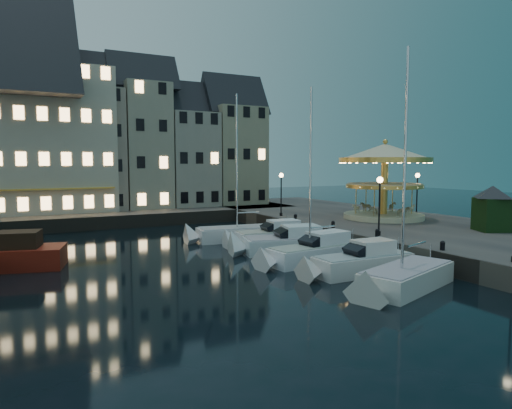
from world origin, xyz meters
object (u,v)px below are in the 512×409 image
streetlamp_c (281,188)px  bollard_c (333,224)px  carousel (385,167)px  motorboat_a (402,280)px  motorboat_b (357,264)px  motorboat_e (270,237)px  streetlamp_d (417,188)px  motorboat_d (285,244)px  streetlamp_b (380,197)px  bollard_b (377,233)px  bollard_d (295,217)px  motorboat_c (313,253)px  bollard_a (442,245)px  motorboat_f (240,234)px  ticket_kiosk (492,200)px

streetlamp_c → bollard_c: 9.34m
carousel → motorboat_a: bearing=-130.8°
motorboat_b → motorboat_e: (0.22, 10.57, 0.00)m
streetlamp_d → motorboat_d: size_ratio=0.53×
streetlamp_b → bollard_b: streetlamp_b is taller
motorboat_d → motorboat_e: 3.09m
streetlamp_b → motorboat_e: streetlamp_b is taller
bollard_d → motorboat_e: 6.01m
motorboat_c → carousel: bearing=30.1°
bollard_a → bollard_d: bearing=90.0°
motorboat_b → motorboat_d: bearing=92.1°
motorboat_c → motorboat_f: bearing=92.6°
motorboat_e → carousel: (12.61, 0.87, 5.47)m
bollard_c → carousel: (7.92, 2.74, 4.51)m
bollard_c → motorboat_b: size_ratio=0.08×
bollard_a → motorboat_a: bearing=-160.2°
streetlamp_d → streetlamp_b: bearing=-148.2°
motorboat_f → carousel: size_ratio=1.47×
bollard_d → carousel: 9.52m
carousel → streetlamp_c: bearing=139.4°
bollard_c → bollard_d: (0.00, 5.50, 0.00)m
bollard_a → motorboat_b: (-4.91, 1.80, -0.96)m
bollard_c → motorboat_e: (-4.69, 1.86, -0.96)m
bollard_b → bollard_c: size_ratio=1.00×
bollard_b → ticket_kiosk: 9.97m
streetlamp_d → carousel: carousel is taller
streetlamp_b → motorboat_c: (-5.96, -0.45, -3.34)m
bollard_a → streetlamp_c: bearing=88.2°
motorboat_b → ticket_kiosk: (14.47, 1.76, 2.98)m
streetlamp_d → bollard_b: 14.27m
streetlamp_d → motorboat_e: 16.94m
streetlamp_d → motorboat_a: size_ratio=0.34×
streetlamp_c → ticket_kiosk: bearing=-60.7°
streetlamp_b → streetlamp_c: 13.50m
motorboat_c → motorboat_e: bearing=84.4°
bollard_d → carousel: bearing=-19.2°
bollard_b → carousel: bearing=44.3°
streetlamp_d → bollard_b: bearing=-147.8°
bollard_d → motorboat_c: (-5.36, -10.45, -0.93)m
bollard_c → carousel: carousel is taller
streetlamp_c → streetlamp_d: size_ratio=1.00×
streetlamp_b → bollard_c: bearing=97.6°
streetlamp_c → bollard_b: 14.22m
streetlamp_c → carousel: (7.32, -6.26, 2.09)m
bollard_c → motorboat_a: size_ratio=0.05×
bollard_b → bollard_c: 5.00m
bollard_c → carousel: size_ratio=0.07×
bollard_a → motorboat_c: bearing=134.0°
streetlamp_c → motorboat_c: size_ratio=0.39×
motorboat_b → streetlamp_c: bearing=72.7°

